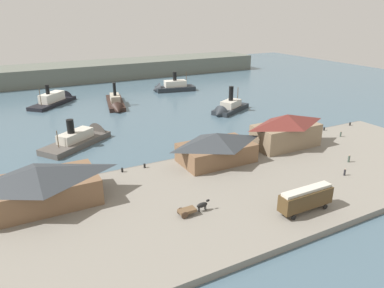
{
  "coord_description": "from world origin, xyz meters",
  "views": [
    {
      "loc": [
        -38.76,
        -71.48,
        32.88
      ],
      "look_at": [
        -0.34,
        0.68,
        2.0
      ],
      "focal_mm": 33.5,
      "sensor_mm": 36.0,
      "label": 1
    }
  ],
  "objects_px": {
    "ferry_departing_north": "(116,104)",
    "ferry_outer_harbor": "(228,109)",
    "ferry_shed_customs_shed": "(216,147)",
    "ferry_approaching_east": "(171,87)",
    "street_tram": "(306,198)",
    "ferry_shed_east_terminal": "(39,186)",
    "mooring_post_west": "(122,170)",
    "ferry_shed_central_terminal": "(286,130)",
    "ferry_near_quay": "(84,137)",
    "mooring_post_center_east": "(145,166)",
    "horse_cart": "(192,209)",
    "mooring_post_center_west": "(324,129)",
    "ferry_moored_west": "(57,99)",
    "pedestrian_by_tram": "(349,159)",
    "mooring_post_east": "(350,124)",
    "pedestrian_walking_east": "(345,172)",
    "pedestrian_near_west_shed": "(341,134)"
  },
  "relations": [
    {
      "from": "ferry_departing_north",
      "to": "ferry_outer_harbor",
      "type": "bearing_deg",
      "value": -38.73
    },
    {
      "from": "ferry_shed_customs_shed",
      "to": "ferry_approaching_east",
      "type": "bearing_deg",
      "value": 72.46
    },
    {
      "from": "street_tram",
      "to": "ferry_outer_harbor",
      "type": "height_order",
      "value": "ferry_outer_harbor"
    },
    {
      "from": "ferry_shed_east_terminal",
      "to": "mooring_post_west",
      "type": "xyz_separation_m",
      "value": [
        16.38,
        6.06,
        -3.12
      ]
    },
    {
      "from": "ferry_shed_central_terminal",
      "to": "ferry_near_quay",
      "type": "bearing_deg",
      "value": 145.15
    },
    {
      "from": "street_tram",
      "to": "mooring_post_center_east",
      "type": "bearing_deg",
      "value": 120.84
    },
    {
      "from": "horse_cart",
      "to": "mooring_post_center_east",
      "type": "distance_m",
      "value": 20.89
    },
    {
      "from": "ferry_shed_customs_shed",
      "to": "ferry_near_quay",
      "type": "height_order",
      "value": "ferry_shed_customs_shed"
    },
    {
      "from": "horse_cart",
      "to": "ferry_outer_harbor",
      "type": "relative_size",
      "value": 0.32
    },
    {
      "from": "ferry_outer_harbor",
      "to": "ferry_near_quay",
      "type": "bearing_deg",
      "value": -172.71
    },
    {
      "from": "ferry_shed_east_terminal",
      "to": "ferry_approaching_east",
      "type": "xyz_separation_m",
      "value": [
        60.51,
        77.52,
        -3.17
      ]
    },
    {
      "from": "mooring_post_center_west",
      "to": "ferry_moored_west",
      "type": "height_order",
      "value": "ferry_moored_west"
    },
    {
      "from": "horse_cart",
      "to": "mooring_post_west",
      "type": "height_order",
      "value": "horse_cart"
    },
    {
      "from": "horse_cart",
      "to": "pedestrian_by_tram",
      "type": "bearing_deg",
      "value": 3.58
    },
    {
      "from": "ferry_shed_customs_shed",
      "to": "ferry_approaching_east",
      "type": "relative_size",
      "value": 0.86
    },
    {
      "from": "mooring_post_center_west",
      "to": "mooring_post_west",
      "type": "height_order",
      "value": "same"
    },
    {
      "from": "ferry_departing_north",
      "to": "mooring_post_east",
      "type": "bearing_deg",
      "value": -47.27
    },
    {
      "from": "horse_cart",
      "to": "street_tram",
      "type": "bearing_deg",
      "value": -25.68
    },
    {
      "from": "ferry_shed_east_terminal",
      "to": "mooring_post_west",
      "type": "distance_m",
      "value": 17.74
    },
    {
      "from": "pedestrian_by_tram",
      "to": "mooring_post_center_east",
      "type": "height_order",
      "value": "pedestrian_by_tram"
    },
    {
      "from": "ferry_moored_west",
      "to": "ferry_near_quay",
      "type": "distance_m",
      "value": 47.21
    },
    {
      "from": "pedestrian_walking_east",
      "to": "ferry_approaching_east",
      "type": "xyz_separation_m",
      "value": [
        4.73,
        94.24,
        -0.28
      ]
    },
    {
      "from": "pedestrian_walking_east",
      "to": "mooring_post_west",
      "type": "bearing_deg",
      "value": 149.97
    },
    {
      "from": "ferry_approaching_east",
      "to": "ferry_near_quay",
      "type": "distance_m",
      "value": 65.54
    },
    {
      "from": "ferry_shed_central_terminal",
      "to": "mooring_post_west",
      "type": "height_order",
      "value": "ferry_shed_central_terminal"
    },
    {
      "from": "pedestrian_by_tram",
      "to": "mooring_post_east",
      "type": "xyz_separation_m",
      "value": [
        22.51,
        18.21,
        -0.35
      ]
    },
    {
      "from": "mooring_post_east",
      "to": "ferry_outer_harbor",
      "type": "relative_size",
      "value": 0.05
    },
    {
      "from": "street_tram",
      "to": "mooring_post_center_east",
      "type": "height_order",
      "value": "street_tram"
    },
    {
      "from": "pedestrian_near_west_shed",
      "to": "mooring_post_west",
      "type": "bearing_deg",
      "value": 174.18
    },
    {
      "from": "ferry_shed_customs_shed",
      "to": "mooring_post_center_west",
      "type": "distance_m",
      "value": 38.25
    },
    {
      "from": "ferry_shed_customs_shed",
      "to": "ferry_departing_north",
      "type": "bearing_deg",
      "value": 94.21
    },
    {
      "from": "pedestrian_near_west_shed",
      "to": "horse_cart",
      "type": "bearing_deg",
      "value": -163.91
    },
    {
      "from": "ferry_outer_harbor",
      "to": "pedestrian_near_west_shed",
      "type": "bearing_deg",
      "value": -73.69
    },
    {
      "from": "ferry_departing_north",
      "to": "ferry_shed_central_terminal",
      "type": "bearing_deg",
      "value": -68.18
    },
    {
      "from": "ferry_outer_harbor",
      "to": "ferry_moored_west",
      "type": "distance_m",
      "value": 63.67
    },
    {
      "from": "ferry_shed_east_terminal",
      "to": "mooring_post_center_east",
      "type": "relative_size",
      "value": 21.82
    },
    {
      "from": "mooring_post_east",
      "to": "ferry_moored_west",
      "type": "height_order",
      "value": "ferry_moored_west"
    },
    {
      "from": "ferry_shed_east_terminal",
      "to": "mooring_post_east",
      "type": "distance_m",
      "value": 84.88
    },
    {
      "from": "mooring_post_west",
      "to": "ferry_approaching_east",
      "type": "relative_size",
      "value": 0.05
    },
    {
      "from": "pedestrian_near_west_shed",
      "to": "mooring_post_west",
      "type": "distance_m",
      "value": 58.16
    },
    {
      "from": "ferry_shed_customs_shed",
      "to": "pedestrian_near_west_shed",
      "type": "xyz_separation_m",
      "value": [
        37.69,
        -1.56,
        -2.65
      ]
    },
    {
      "from": "pedestrian_by_tram",
      "to": "pedestrian_walking_east",
      "type": "distance_m",
      "value": 7.63
    },
    {
      "from": "ferry_shed_customs_shed",
      "to": "mooring_post_east",
      "type": "height_order",
      "value": "ferry_shed_customs_shed"
    },
    {
      "from": "street_tram",
      "to": "mooring_post_west",
      "type": "relative_size",
      "value": 11.13
    },
    {
      "from": "ferry_approaching_east",
      "to": "ferry_outer_harbor",
      "type": "bearing_deg",
      "value": -86.03
    },
    {
      "from": "street_tram",
      "to": "mooring_post_center_west",
      "type": "xyz_separation_m",
      "value": [
        35.89,
        29.11,
        -2.03
      ]
    },
    {
      "from": "pedestrian_walking_east",
      "to": "mooring_post_center_east",
      "type": "height_order",
      "value": "pedestrian_walking_east"
    },
    {
      "from": "ferry_shed_customs_shed",
      "to": "pedestrian_near_west_shed",
      "type": "height_order",
      "value": "ferry_shed_customs_shed"
    },
    {
      "from": "ferry_departing_north",
      "to": "ferry_moored_west",
      "type": "distance_m",
      "value": 23.69
    },
    {
      "from": "mooring_post_center_west",
      "to": "ferry_moored_west",
      "type": "distance_m",
      "value": 94.11
    }
  ]
}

